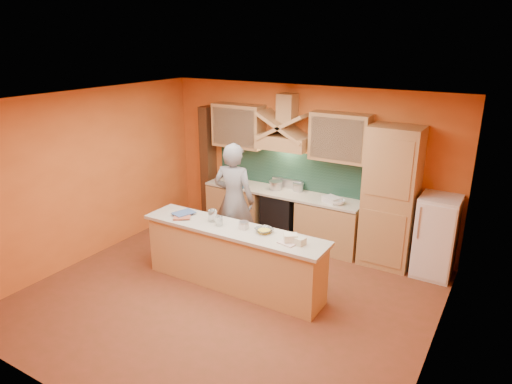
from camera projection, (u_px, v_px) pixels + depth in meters
The scene contains 36 objects.
floor at pixel (228, 296), 6.63m from camera, with size 5.50×5.00×0.01m, color brown.
ceiling at pixel (224, 102), 5.72m from camera, with size 5.50×5.00×0.01m, color white.
wall_back at pixel (305, 164), 8.21m from camera, with size 5.50×0.02×2.80m, color orange.
wall_front at pixel (71, 289), 4.14m from camera, with size 5.50×0.02×2.80m, color orange.
wall_left at pixel (89, 176), 7.51m from camera, with size 0.02×5.00×2.80m, color orange.
wall_right at pixel (440, 253), 4.84m from camera, with size 0.02×5.00×2.80m, color orange.
base_cabinet_left at pixel (238, 207), 8.88m from camera, with size 1.10×0.60×0.86m, color tan.
base_cabinet_right at pixel (329, 227), 7.96m from camera, with size 1.10×0.60×0.86m, color tan.
counter_top at pixel (282, 192), 8.27m from camera, with size 3.00×0.62×0.04m, color beige.
stove at pixel (281, 215), 8.41m from camera, with size 0.60×0.58×0.90m, color black.
backsplash at pixel (289, 170), 8.39m from camera, with size 3.00×0.03×0.70m, color #19382E.
range_hood at pixel (284, 142), 8.01m from camera, with size 0.92×0.50×0.24m, color tan.
hood_chimney at pixel (287, 108), 7.91m from camera, with size 0.30×0.30×0.50m, color tan.
upper_cabinet_left at pixel (239, 126), 8.50m from camera, with size 1.00×0.35×0.80m, color tan.
upper_cabinet_right at pixel (340, 137), 7.53m from camera, with size 1.00×0.35×0.80m, color tan.
pantry_column at pixel (391, 198), 7.24m from camera, with size 0.80×0.60×2.30m, color tan.
fridge at pixel (436, 236), 7.04m from camera, with size 0.58×0.60×1.30m, color white.
trim_column_left at pixel (208, 164), 9.16m from camera, with size 0.20×0.30×2.30m, color #472816.
island_body at pixel (233, 259), 6.78m from camera, with size 2.80×0.55×0.88m, color #DDB171.
island_top at pixel (233, 229), 6.62m from camera, with size 2.90×0.62×0.05m, color beige.
person at pixel (234, 200), 7.62m from camera, with size 0.71×0.47×1.96m, color gray.
pot_large at pixel (276, 186), 8.34m from camera, with size 0.22×0.22×0.16m, color silver.
pot_small at pixel (298, 188), 8.26m from camera, with size 0.19×0.19×0.14m, color silver.
soap_bottle_a at pixel (238, 179), 8.70m from camera, with size 0.08×0.08×0.17m, color silver.
soap_bottle_b at pixel (241, 182), 8.37m from camera, with size 0.10×0.10×0.25m, color #316388.
bowl_back at pixel (338, 202), 7.61m from camera, with size 0.25×0.25×0.08m, color white.
dish_rack at pixel (332, 200), 7.69m from camera, with size 0.27×0.21×0.10m, color silver.
book_lower at pixel (174, 216), 7.01m from camera, with size 0.26×0.35×0.03m, color #B25A3F.
book_upper at pixel (180, 211), 7.16m from camera, with size 0.24×0.32×0.02m, color #425D92.
jar_large at pixel (213, 216), 6.83m from camera, with size 0.13×0.13×0.17m, color silver.
jar_small at pixel (219, 221), 6.68m from camera, with size 0.11×0.11×0.14m, color silver.
kitchen_scale at pixel (244, 226), 6.57m from camera, with size 0.11×0.11×0.09m, color white.
mixing_bowl at pixel (264, 230), 6.45m from camera, with size 0.25×0.25×0.06m, color silver.
cloth at pixel (288, 243), 6.12m from camera, with size 0.24×0.18×0.02m, color beige.
grocery_bag_a at pixel (291, 238), 6.14m from camera, with size 0.18×0.14×0.12m, color #EBE5C2.
grocery_bag_b at pixel (299, 241), 6.08m from camera, with size 0.16×0.12×0.10m, color beige.
Camera 1 is at (3.31, -4.75, 3.58)m, focal length 32.00 mm.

